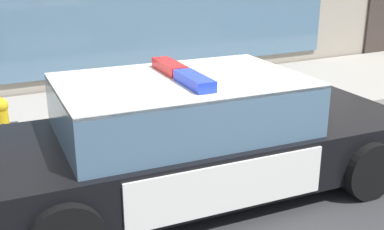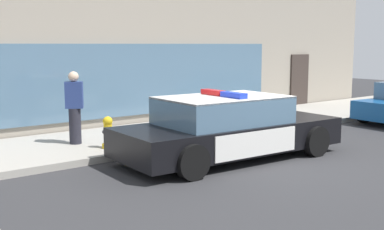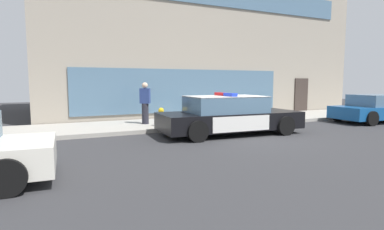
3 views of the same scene
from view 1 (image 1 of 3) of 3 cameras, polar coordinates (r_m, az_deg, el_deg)
The scene contains 4 objects.
ground at distance 5.71m, azimuth 9.15°, elevation -9.35°, with size 48.00×48.00×0.00m, color #303033.
sidewalk at distance 8.48m, azimuth -4.57°, elevation 0.86°, with size 48.00×3.27×0.15m, color #A39E93.
police_cruiser at distance 5.46m, azimuth 0.14°, elevation -2.59°, with size 5.22×2.37×1.49m.
fire_hydrant at distance 6.86m, azimuth -21.72°, elevation -1.04°, with size 0.34×0.39×0.73m.
Camera 1 is at (-3.06, -4.02, 2.66)m, focal length 44.56 mm.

